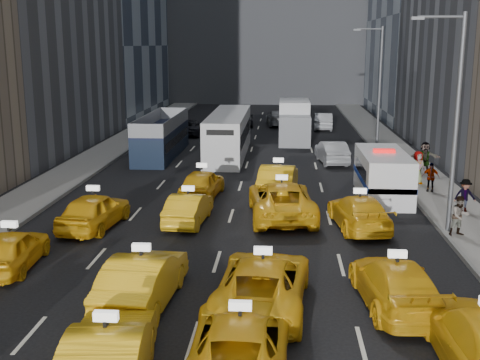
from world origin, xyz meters
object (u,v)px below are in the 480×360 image
Objects in this scene: city_bus at (229,135)px; nypd_van at (383,176)px; double_decker at (162,136)px; box_truck at (294,122)px.

nypd_van is at bearing -59.54° from city_bus.
box_truck is (9.46, 7.29, 0.18)m from double_decker.
double_decker reaches higher than nypd_van.
double_decker is at bearing -139.11° from box_truck.
box_truck is at bearing 105.48° from nypd_van.
nypd_van is 14.56m from city_bus.
nypd_van is at bearing -73.59° from box_truck.
city_bus is at bearing -121.69° from box_truck.
double_decker is (-13.71, 10.93, 0.26)m from nypd_van.
city_bus reaches higher than nypd_van.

